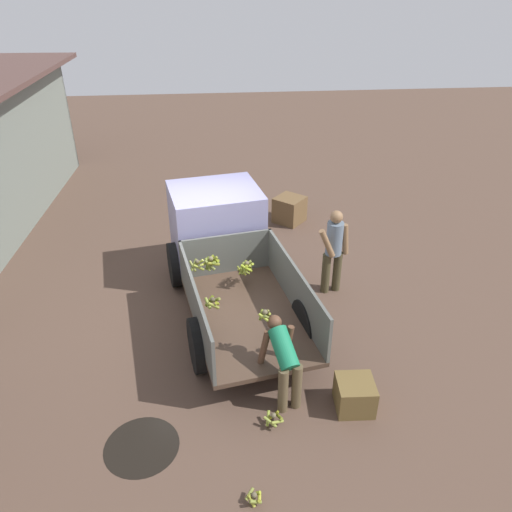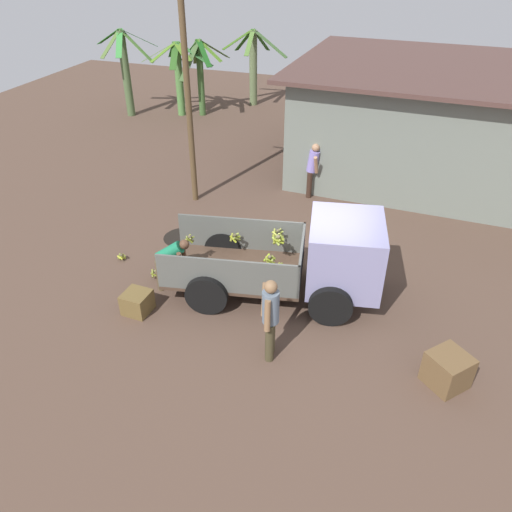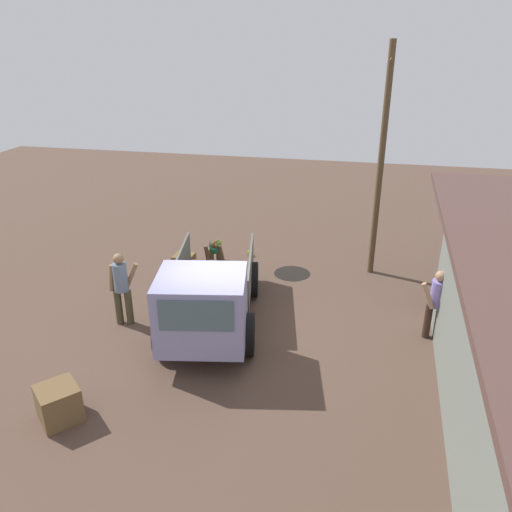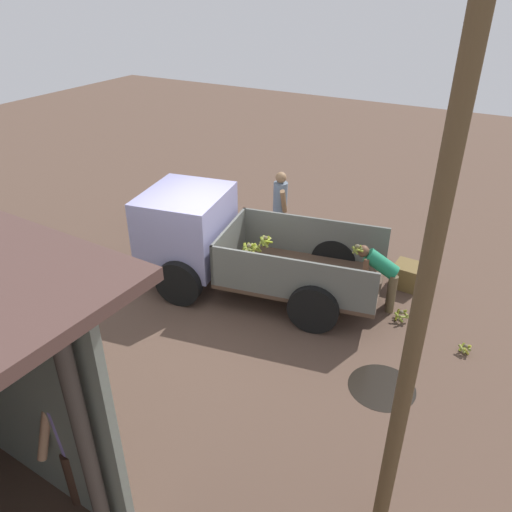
{
  "view_description": "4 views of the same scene",
  "coord_description": "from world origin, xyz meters",
  "px_view_note": "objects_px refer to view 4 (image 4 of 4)",
  "views": [
    {
      "loc": [
        -8.23,
        -0.19,
        5.57
      ],
      "look_at": [
        -0.95,
        -0.9,
        1.32
      ],
      "focal_mm": 35.0,
      "sensor_mm": 36.0,
      "label": 1
    },
    {
      "loc": [
        1.78,
        -9.04,
        6.8
      ],
      "look_at": [
        -0.93,
        -1.02,
        1.19
      ],
      "focal_mm": 35.0,
      "sensor_mm": 36.0,
      "label": 2
    },
    {
      "loc": [
        8.87,
        2.59,
        6.0
      ],
      "look_at": [
        -1.55,
        0.32,
        1.35
      ],
      "focal_mm": 35.0,
      "sensor_mm": 36.0,
      "label": 3
    },
    {
      "loc": [
        -4.66,
        6.68,
        5.4
      ],
      "look_at": [
        -0.99,
        0.11,
        1.16
      ],
      "focal_mm": 35.0,
      "sensor_mm": 36.0,
      "label": 4
    }
  ],
  "objects_px": {
    "banana_bunch_on_ground_0": "(409,282)",
    "wooden_crate_1": "(161,209)",
    "person_bystander_near_shed": "(70,438)",
    "wooden_crate_0": "(408,275)",
    "cargo_truck": "(211,238)",
    "banana_bunch_on_ground_2": "(465,348)",
    "banana_bunch_on_ground_1": "(401,315)",
    "utility_pole": "(423,297)",
    "person_worker_loading": "(381,272)",
    "person_foreground_visitor": "(280,205)"
  },
  "relations": [
    {
      "from": "person_worker_loading",
      "to": "banana_bunch_on_ground_2",
      "type": "xyz_separation_m",
      "value": [
        -1.66,
        0.58,
        -0.64
      ]
    },
    {
      "from": "utility_pole",
      "to": "banana_bunch_on_ground_0",
      "type": "relative_size",
      "value": 25.11
    },
    {
      "from": "cargo_truck",
      "to": "banana_bunch_on_ground_1",
      "type": "xyz_separation_m",
      "value": [
        -3.66,
        -0.55,
        -0.86
      ]
    },
    {
      "from": "person_worker_loading",
      "to": "wooden_crate_0",
      "type": "bearing_deg",
      "value": -122.33
    },
    {
      "from": "cargo_truck",
      "to": "banana_bunch_on_ground_0",
      "type": "relative_size",
      "value": 19.9
    },
    {
      "from": "utility_pole",
      "to": "person_worker_loading",
      "type": "xyz_separation_m",
      "value": [
        1.31,
        -4.13,
        -2.34
      ]
    },
    {
      "from": "person_worker_loading",
      "to": "banana_bunch_on_ground_1",
      "type": "relative_size",
      "value": 4.18
    },
    {
      "from": "cargo_truck",
      "to": "person_bystander_near_shed",
      "type": "relative_size",
      "value": 2.9
    },
    {
      "from": "banana_bunch_on_ground_2",
      "to": "wooden_crate_0",
      "type": "distance_m",
      "value": 2.09
    },
    {
      "from": "banana_bunch_on_ground_2",
      "to": "wooden_crate_1",
      "type": "bearing_deg",
      "value": -11.97
    },
    {
      "from": "person_foreground_visitor",
      "to": "banana_bunch_on_ground_2",
      "type": "relative_size",
      "value": 8.13
    },
    {
      "from": "person_bystander_near_shed",
      "to": "banana_bunch_on_ground_0",
      "type": "bearing_deg",
      "value": -106.33
    },
    {
      "from": "wooden_crate_1",
      "to": "person_worker_loading",
      "type": "bearing_deg",
      "value": 170.21
    },
    {
      "from": "utility_pole",
      "to": "banana_bunch_on_ground_2",
      "type": "height_order",
      "value": "utility_pole"
    },
    {
      "from": "utility_pole",
      "to": "banana_bunch_on_ground_0",
      "type": "height_order",
      "value": "utility_pole"
    },
    {
      "from": "person_foreground_visitor",
      "to": "banana_bunch_on_ground_0",
      "type": "height_order",
      "value": "person_foreground_visitor"
    },
    {
      "from": "cargo_truck",
      "to": "banana_bunch_on_ground_1",
      "type": "bearing_deg",
      "value": 178.06
    },
    {
      "from": "person_foreground_visitor",
      "to": "wooden_crate_0",
      "type": "xyz_separation_m",
      "value": [
        -3.01,
        0.34,
        -0.73
      ]
    },
    {
      "from": "person_bystander_near_shed",
      "to": "banana_bunch_on_ground_1",
      "type": "bearing_deg",
      "value": -111.7
    },
    {
      "from": "person_worker_loading",
      "to": "banana_bunch_on_ground_0",
      "type": "height_order",
      "value": "person_worker_loading"
    },
    {
      "from": "utility_pole",
      "to": "banana_bunch_on_ground_2",
      "type": "xyz_separation_m",
      "value": [
        -0.35,
        -3.55,
        -2.98
      ]
    },
    {
      "from": "wooden_crate_1",
      "to": "person_bystander_near_shed",
      "type": "bearing_deg",
      "value": 121.56
    },
    {
      "from": "person_worker_loading",
      "to": "banana_bunch_on_ground_2",
      "type": "distance_m",
      "value": 1.87
    },
    {
      "from": "wooden_crate_1",
      "to": "cargo_truck",
      "type": "bearing_deg",
      "value": 147.05
    },
    {
      "from": "person_foreground_visitor",
      "to": "banana_bunch_on_ground_2",
      "type": "height_order",
      "value": "person_foreground_visitor"
    },
    {
      "from": "person_foreground_visitor",
      "to": "wooden_crate_1",
      "type": "relative_size",
      "value": 2.68
    },
    {
      "from": "cargo_truck",
      "to": "person_bystander_near_shed",
      "type": "bearing_deg",
      "value": 94.31
    },
    {
      "from": "person_foreground_visitor",
      "to": "wooden_crate_1",
      "type": "xyz_separation_m",
      "value": [
        3.16,
        0.33,
        -0.64
      ]
    },
    {
      "from": "utility_pole",
      "to": "banana_bunch_on_ground_0",
      "type": "xyz_separation_m",
      "value": [
        0.96,
        -5.1,
        -2.98
      ]
    },
    {
      "from": "utility_pole",
      "to": "wooden_crate_0",
      "type": "relative_size",
      "value": 11.27
    },
    {
      "from": "utility_pole",
      "to": "wooden_crate_0",
      "type": "xyz_separation_m",
      "value": [
        1.01,
        -5.13,
        -2.85
      ]
    },
    {
      "from": "cargo_truck",
      "to": "wooden_crate_0",
      "type": "height_order",
      "value": "cargo_truck"
    },
    {
      "from": "banana_bunch_on_ground_0",
      "to": "wooden_crate_1",
      "type": "height_order",
      "value": "wooden_crate_1"
    },
    {
      "from": "wooden_crate_1",
      "to": "banana_bunch_on_ground_1",
      "type": "bearing_deg",
      "value": 169.19
    },
    {
      "from": "cargo_truck",
      "to": "banana_bunch_on_ground_0",
      "type": "bearing_deg",
      "value": -164.24
    },
    {
      "from": "wooden_crate_0",
      "to": "person_foreground_visitor",
      "type": "bearing_deg",
      "value": -6.52
    },
    {
      "from": "person_worker_loading",
      "to": "person_bystander_near_shed",
      "type": "height_order",
      "value": "person_bystander_near_shed"
    },
    {
      "from": "cargo_truck",
      "to": "banana_bunch_on_ground_2",
      "type": "bearing_deg",
      "value": 171.55
    },
    {
      "from": "banana_bunch_on_ground_1",
      "to": "wooden_crate_1",
      "type": "relative_size",
      "value": 0.46
    },
    {
      "from": "cargo_truck",
      "to": "banana_bunch_on_ground_2",
      "type": "height_order",
      "value": "cargo_truck"
    },
    {
      "from": "person_foreground_visitor",
      "to": "banana_bunch_on_ground_2",
      "type": "distance_m",
      "value": 4.85
    },
    {
      "from": "cargo_truck",
      "to": "utility_pole",
      "type": "bearing_deg",
      "value": 132.35
    },
    {
      "from": "banana_bunch_on_ground_1",
      "to": "person_worker_loading",
      "type": "bearing_deg",
      "value": -21.99
    },
    {
      "from": "person_bystander_near_shed",
      "to": "wooden_crate_0",
      "type": "relative_size",
      "value": 3.08
    },
    {
      "from": "banana_bunch_on_ground_1",
      "to": "wooden_crate_1",
      "type": "height_order",
      "value": "wooden_crate_1"
    },
    {
      "from": "banana_bunch_on_ground_0",
      "to": "person_worker_loading",
      "type": "bearing_deg",
      "value": 70.31
    },
    {
      "from": "cargo_truck",
      "to": "banana_bunch_on_ground_1",
      "type": "distance_m",
      "value": 3.8
    },
    {
      "from": "cargo_truck",
      "to": "utility_pole",
      "type": "height_order",
      "value": "utility_pole"
    },
    {
      "from": "utility_pole",
      "to": "wooden_crate_1",
      "type": "xyz_separation_m",
      "value": [
        7.19,
        -5.15,
        -2.76
      ]
    },
    {
      "from": "banana_bunch_on_ground_0",
      "to": "banana_bunch_on_ground_2",
      "type": "bearing_deg",
      "value": 130.12
    }
  ]
}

